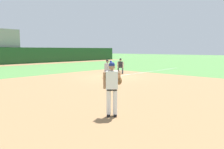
{
  "coord_description": "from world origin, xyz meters",
  "views": [
    {
      "loc": [
        -13.37,
        -12.16,
        2.27
      ],
      "look_at": [
        -5.64,
        -5.12,
        1.07
      ],
      "focal_mm": 35.0,
      "sensor_mm": 36.0,
      "label": 1
    }
  ],
  "objects": [
    {
      "name": "first_base_bag",
      "position": [
        0.0,
        0.0,
        0.04
      ],
      "size": [
        0.38,
        0.38,
        0.09
      ],
      "primitive_type": "cube",
      "color": "white",
      "rests_on": "ground"
    },
    {
      "name": "first_baseman",
      "position": [
        0.21,
        0.32,
        0.73
      ],
      "size": [
        0.75,
        1.08,
        1.34
      ],
      "color": "black",
      "rests_on": "ground"
    },
    {
      "name": "outfield_wall",
      "position": [
        0.0,
        22.0,
        1.3
      ],
      "size": [
        48.0,
        0.5,
        2.6
      ],
      "color": "#1E4C23",
      "rests_on": "ground"
    },
    {
      "name": "umpire",
      "position": [
        2.2,
        0.95,
        0.79
      ],
      "size": [
        0.66,
        0.68,
        1.46
      ],
      "color": "black",
      "rests_on": "ground"
    },
    {
      "name": "foul_line_stripe",
      "position": [
        5.92,
        0.0,
        0.01
      ],
      "size": [
        11.84,
        0.1,
        0.0
      ],
      "primitive_type": "cube",
      "color": "white",
      "rests_on": "ground"
    },
    {
      "name": "baseball",
      "position": [
        -4.77,
        -3.93,
        0.04
      ],
      "size": [
        0.07,
        0.07,
        0.07
      ],
      "primitive_type": "sphere",
      "color": "white",
      "rests_on": "ground"
    },
    {
      "name": "ground_plane",
      "position": [
        0.0,
        0.0,
        0.0
      ],
      "size": [
        160.0,
        160.0,
        0.0
      ],
      "primitive_type": "plane",
      "color": "#518942"
    },
    {
      "name": "warning_track_strip",
      "position": [
        0.0,
        20.0,
        0.0
      ],
      "size": [
        48.0,
        3.2,
        0.01
      ],
      "primitive_type": "cube",
      "color": "#9E754C",
      "rests_on": "ground"
    },
    {
      "name": "baserunner",
      "position": [
        -0.64,
        -0.06,
        0.79
      ],
      "size": [
        0.47,
        0.62,
        1.46
      ],
      "color": "black",
      "rests_on": "ground"
    },
    {
      "name": "pitcher",
      "position": [
        -8.01,
        -7.3,
        1.06
      ],
      "size": [
        0.85,
        0.56,
        1.86
      ],
      "color": "black",
      "rests_on": "ground"
    },
    {
      "name": "infield_dirt_patch",
      "position": [
        -4.03,
        -3.66,
        0.0
      ],
      "size": [
        18.0,
        18.0,
        0.01
      ],
      "primitive_type": "cube",
      "color": "#9E754C",
      "rests_on": "ground"
    }
  ]
}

